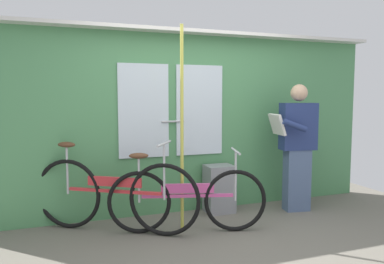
% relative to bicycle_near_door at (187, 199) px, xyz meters
% --- Properties ---
extents(ground_plane, '(6.10, 4.34, 0.04)m').
position_rel_bicycle_near_door_xyz_m(ground_plane, '(0.26, -0.63, -0.38)').
color(ground_plane, '#666056').
extents(train_door_wall, '(5.10, 0.28, 2.21)m').
position_rel_bicycle_near_door_xyz_m(train_door_wall, '(0.25, 0.73, 0.80)').
color(train_door_wall, '#4C8C56').
rests_on(train_door_wall, ground_plane).
extents(bicycle_near_door, '(1.62, 0.61, 0.87)m').
position_rel_bicycle_near_door_xyz_m(bicycle_near_door, '(0.00, 0.00, 0.00)').
color(bicycle_near_door, black).
rests_on(bicycle_near_door, ground_plane).
extents(bicycle_leaning_behind, '(1.58, 1.03, 0.97)m').
position_rel_bicycle_near_door_xyz_m(bicycle_leaning_behind, '(-0.71, 0.27, 0.04)').
color(bicycle_leaning_behind, black).
rests_on(bicycle_leaning_behind, ground_plane).
extents(passenger_reading_newspaper, '(0.59, 0.50, 1.58)m').
position_rel_bicycle_near_door_xyz_m(passenger_reading_newspaper, '(1.54, 0.26, 0.47)').
color(passenger_reading_newspaper, slate).
rests_on(passenger_reading_newspaper, ground_plane).
extents(trash_bin_by_wall, '(0.34, 0.28, 0.59)m').
position_rel_bicycle_near_door_xyz_m(trash_bin_by_wall, '(0.61, 0.52, -0.06)').
color(trash_bin_by_wall, gray).
rests_on(trash_bin_by_wall, ground_plane).
extents(handrail_pole, '(0.04, 0.04, 2.17)m').
position_rel_bicycle_near_door_xyz_m(handrail_pole, '(-0.02, 0.10, 0.73)').
color(handrail_pole, '#C6C14C').
rests_on(handrail_pole, ground_plane).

